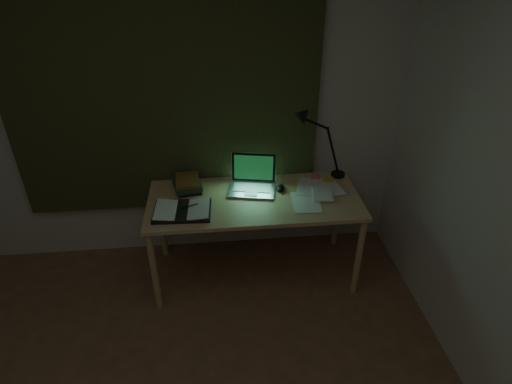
% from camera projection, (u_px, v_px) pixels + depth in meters
% --- Properties ---
extents(wall_back, '(3.50, 0.00, 2.50)m').
position_uv_depth(wall_back, '(165.00, 107.00, 3.06)').
color(wall_back, beige).
rests_on(wall_back, ground).
extents(curtain, '(2.20, 0.06, 2.00)m').
position_uv_depth(curtain, '(162.00, 81.00, 2.92)').
color(curtain, '#272D16').
rests_on(curtain, wall_back).
extents(desk, '(1.52, 0.66, 0.69)m').
position_uv_depth(desk, '(254.00, 237.00, 3.23)').
color(desk, tan).
rests_on(desk, floor).
extents(laptop, '(0.41, 0.44, 0.24)m').
position_uv_depth(laptop, '(252.00, 177.00, 3.07)').
color(laptop, '#BABBC0').
rests_on(laptop, desk).
extents(open_textbook, '(0.40, 0.29, 0.03)m').
position_uv_depth(open_textbook, '(182.00, 210.00, 2.89)').
color(open_textbook, silver).
rests_on(open_textbook, desk).
extents(book_stack, '(0.20, 0.24, 0.09)m').
position_uv_depth(book_stack, '(188.00, 184.00, 3.14)').
color(book_stack, silver).
rests_on(book_stack, desk).
extents(loose_papers, '(0.41, 0.42, 0.02)m').
position_uv_depth(loose_papers, '(315.00, 193.00, 3.09)').
color(loose_papers, white).
rests_on(loose_papers, desk).
extents(mouse, '(0.08, 0.11, 0.04)m').
position_uv_depth(mouse, '(280.00, 188.00, 3.14)').
color(mouse, black).
rests_on(mouse, desk).
extents(sticky_yellow, '(0.10, 0.10, 0.02)m').
position_uv_depth(sticky_yellow, '(328.00, 180.00, 3.26)').
color(sticky_yellow, gold).
rests_on(sticky_yellow, desk).
extents(sticky_pink, '(0.08, 0.08, 0.02)m').
position_uv_depth(sticky_pink, '(315.00, 177.00, 3.30)').
color(sticky_pink, '#F35E73').
rests_on(sticky_pink, desk).
extents(desk_lamp, '(0.42, 0.34, 0.58)m').
position_uv_depth(desk_lamp, '(342.00, 141.00, 3.18)').
color(desk_lamp, black).
rests_on(desk_lamp, desk).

